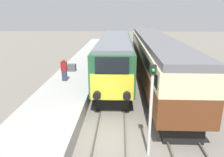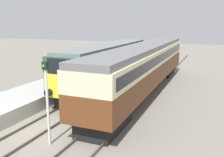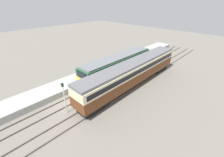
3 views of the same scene
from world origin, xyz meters
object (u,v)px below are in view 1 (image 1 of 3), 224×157
passenger_carriage (155,55)px  signal_post (151,104)px  locomotive (115,56)px  person_on_platform (64,70)px  luggage_crate (72,68)px

passenger_carriage → signal_post: 10.59m
locomotive → passenger_carriage: passenger_carriage is taller
person_on_platform → luggage_crate: person_on_platform is taller
locomotive → luggage_crate: (-3.79, -0.55, -0.94)m
passenger_carriage → person_on_platform: (-7.12, -2.93, -0.66)m
locomotive → passenger_carriage: size_ratio=0.74×
person_on_platform → luggage_crate: size_ratio=2.39×
person_on_platform → luggage_crate: 2.87m
locomotive → person_on_platform: locomotive is taller
locomotive → luggage_crate: bearing=-171.7°
person_on_platform → signal_post: 9.29m
passenger_carriage → person_on_platform: 7.73m
locomotive → passenger_carriage: 3.44m
passenger_carriage → luggage_crate: 7.29m
signal_post → person_on_platform: bearing=125.8°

